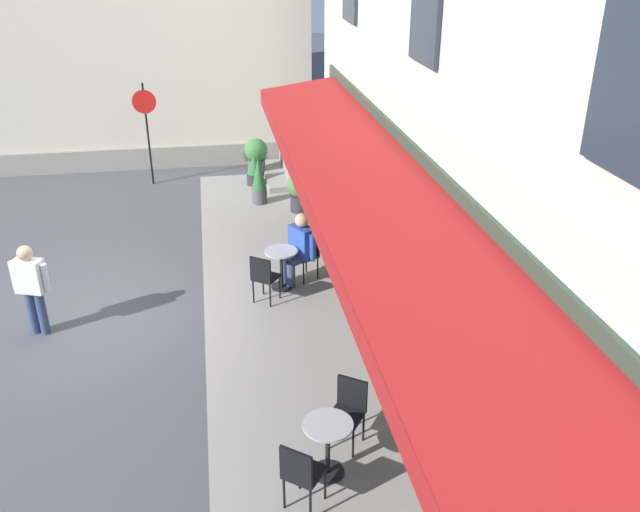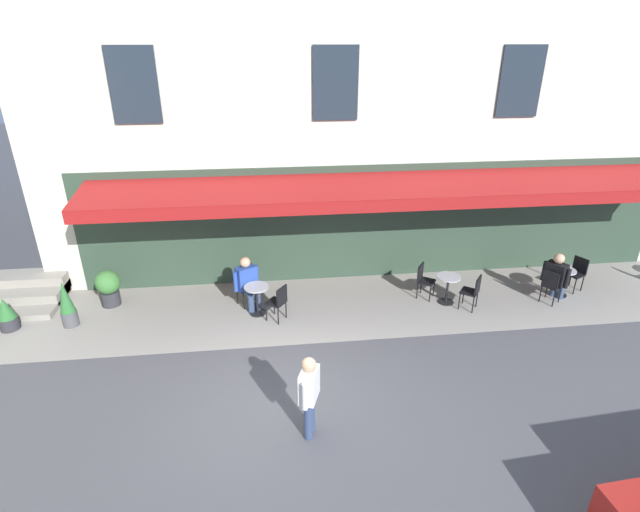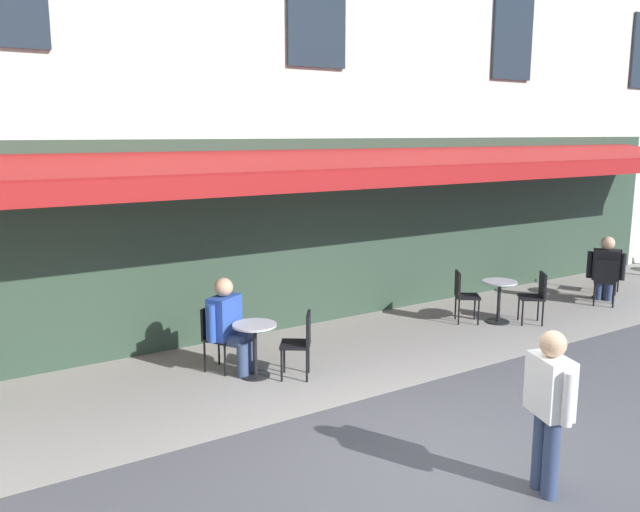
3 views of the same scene
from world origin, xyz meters
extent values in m
plane|color=#4C4C51|center=(0.00, 0.00, 0.00)|extent=(70.00, 70.00, 0.00)
cube|color=gray|center=(-3.25, -3.40, 0.00)|extent=(20.50, 3.20, 0.01)
cube|color=#2D4233|center=(-3.00, -4.97, 1.60)|extent=(16.00, 0.06, 3.20)
cube|color=maroon|center=(-3.00, -4.15, 2.85)|extent=(15.00, 1.70, 0.36)
cube|color=maroon|center=(-3.00, -3.32, 2.62)|extent=(15.00, 0.04, 0.28)
cube|color=gray|center=(6.60, -4.20, 0.07)|extent=(2.40, 1.40, 0.15)
cube|color=gray|center=(6.60, -4.55, 0.22)|extent=(2.40, 1.05, 0.30)
cube|color=gray|center=(6.60, -4.90, 0.38)|extent=(2.40, 0.70, 0.45)
cylinder|color=black|center=(0.45, -3.23, 0.01)|extent=(0.40, 0.40, 0.03)
cylinder|color=black|center=(0.45, -3.23, 0.36)|extent=(0.06, 0.06, 0.72)
cylinder|color=#B7B7BC|center=(0.45, -3.23, 0.73)|extent=(0.60, 0.60, 0.03)
cylinder|color=black|center=(0.04, -3.15, 0.23)|extent=(0.03, 0.03, 0.45)
cylinder|color=black|center=(0.24, -2.87, 0.23)|extent=(0.03, 0.03, 0.45)
cylinder|color=black|center=(-0.23, -2.95, 0.23)|extent=(0.03, 0.03, 0.45)
cylinder|color=black|center=(-0.04, -2.67, 0.23)|extent=(0.03, 0.03, 0.45)
cube|color=black|center=(0.00, -2.91, 0.47)|extent=(0.56, 0.56, 0.04)
cube|color=black|center=(-0.14, -2.81, 0.70)|extent=(0.27, 0.35, 0.42)
cylinder|color=black|center=(0.79, -3.47, 0.23)|extent=(0.03, 0.03, 0.45)
cylinder|color=black|center=(0.50, -3.65, 0.23)|extent=(0.03, 0.03, 0.45)
cylinder|color=black|center=(0.96, -3.76, 0.23)|extent=(0.03, 0.03, 0.45)
cylinder|color=black|center=(0.67, -3.94, 0.23)|extent=(0.03, 0.03, 0.45)
cube|color=black|center=(0.73, -3.70, 0.47)|extent=(0.55, 0.55, 0.04)
cube|color=black|center=(0.82, -3.86, 0.70)|extent=(0.36, 0.24, 0.42)
cylinder|color=black|center=(-4.34, -3.22, 0.01)|extent=(0.40, 0.40, 0.03)
cylinder|color=black|center=(-4.34, -3.22, 0.36)|extent=(0.06, 0.06, 0.72)
cylinder|color=#B7B7BC|center=(-4.34, -3.22, 0.73)|extent=(0.60, 0.60, 0.03)
cylinder|color=black|center=(-4.75, -3.12, 0.23)|extent=(0.03, 0.03, 0.45)
cylinder|color=black|center=(-4.53, -2.85, 0.23)|extent=(0.03, 0.03, 0.45)
cylinder|color=black|center=(-5.01, -2.91, 0.23)|extent=(0.03, 0.03, 0.45)
cylinder|color=black|center=(-4.80, -2.64, 0.23)|extent=(0.03, 0.03, 0.45)
cube|color=black|center=(-4.77, -2.88, 0.47)|extent=(0.56, 0.56, 0.04)
cube|color=black|center=(-4.91, -2.77, 0.70)|extent=(0.28, 0.34, 0.42)
cylinder|color=black|center=(-3.93, -3.30, 0.23)|extent=(0.03, 0.03, 0.45)
cylinder|color=black|center=(-4.13, -3.58, 0.23)|extent=(0.03, 0.03, 0.45)
cylinder|color=black|center=(-3.66, -3.50, 0.23)|extent=(0.03, 0.03, 0.45)
cylinder|color=black|center=(-3.85, -3.77, 0.23)|extent=(0.03, 0.03, 0.45)
cube|color=black|center=(-3.89, -3.54, 0.47)|extent=(0.56, 0.56, 0.04)
cube|color=black|center=(-3.75, -3.64, 0.70)|extent=(0.26, 0.35, 0.42)
cylinder|color=navy|center=(0.60, -3.31, 0.23)|extent=(0.16, 0.16, 0.47)
cylinder|color=navy|center=(0.69, -3.45, 0.49)|extent=(0.32, 0.38, 0.16)
cylinder|color=navy|center=(0.44, -3.40, 0.23)|extent=(0.16, 0.16, 0.47)
cylinder|color=navy|center=(0.53, -3.55, 0.49)|extent=(0.32, 0.38, 0.16)
cube|color=#28479E|center=(0.70, -3.65, 0.79)|extent=(0.56, 0.49, 0.59)
sphere|color=tan|center=(0.70, -3.65, 1.21)|extent=(0.26, 0.26, 0.26)
cylinder|color=#28479E|center=(0.95, -3.50, 0.77)|extent=(0.10, 0.10, 0.52)
cylinder|color=#28479E|center=(0.45, -3.80, 0.77)|extent=(0.10, 0.10, 0.52)
cylinder|color=navy|center=(-0.47, 0.76, 0.39)|extent=(0.15, 0.15, 0.77)
cylinder|color=navy|center=(-0.41, 0.92, 0.39)|extent=(0.15, 0.15, 0.77)
cube|color=silver|center=(-0.44, 0.84, 1.05)|extent=(0.40, 0.51, 0.55)
sphere|color=tan|center=(-0.44, 0.84, 1.44)|extent=(0.24, 0.24, 0.24)
cylinder|color=silver|center=(-0.53, 0.58, 1.03)|extent=(0.10, 0.10, 0.48)
cylinder|color=silver|center=(-0.35, 1.10, 1.03)|extent=(0.10, 0.10, 0.48)
cylinder|color=black|center=(6.68, -0.59, 1.30)|extent=(0.05, 0.05, 2.60)
cylinder|color=#192899|center=(6.64, -0.59, 2.15)|extent=(0.03, 0.56, 0.56)
cylinder|color=red|center=(6.62, -0.59, 2.15)|extent=(0.01, 0.59, 0.59)
cylinder|color=#2D2D33|center=(4.15, -4.10, 0.19)|extent=(0.47, 0.47, 0.38)
sphere|color=#3D7A38|center=(4.15, -4.10, 0.64)|extent=(0.60, 0.60, 0.60)
cylinder|color=#4C4C51|center=(6.90, -3.31, 0.22)|extent=(0.47, 0.47, 0.44)
sphere|color=#3D7A38|center=(6.90, -3.31, 0.70)|extent=(0.62, 0.62, 0.62)
cylinder|color=#4C4C51|center=(4.83, -3.21, 0.19)|extent=(0.36, 0.36, 0.37)
cone|color=#2D6B33|center=(4.83, -3.21, 0.76)|extent=(0.34, 0.34, 0.78)
cylinder|color=#2D2D33|center=(6.18, -3.21, 0.15)|extent=(0.42, 0.42, 0.30)
cone|color=#2D6B33|center=(6.18, -3.21, 0.55)|extent=(0.40, 0.40, 0.51)
camera|label=1|loc=(-10.41, -2.09, 5.90)|focal=37.61mm
camera|label=2|loc=(0.10, 7.01, 6.16)|focal=26.83mm
camera|label=3|loc=(4.33, 4.38, 3.29)|focal=36.67mm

